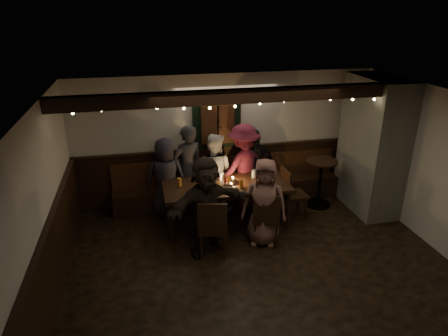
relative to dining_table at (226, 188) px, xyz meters
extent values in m
cube|color=black|center=(0.24, -1.40, -0.74)|extent=(6.00, 5.00, 0.01)
cube|color=black|center=(0.24, -1.40, 1.87)|extent=(6.00, 5.00, 0.01)
cube|color=silver|center=(0.24, 1.11, 0.56)|extent=(6.00, 0.01, 2.60)
cube|color=silver|center=(-2.76, -1.40, 0.56)|extent=(0.01, 5.00, 2.60)
cube|color=silver|center=(3.25, -1.40, 0.56)|extent=(0.01, 5.00, 2.60)
cube|color=black|center=(0.24, 1.08, -0.19)|extent=(6.00, 0.05, 1.10)
cube|color=black|center=(-2.73, -1.40, -0.19)|extent=(0.05, 5.00, 1.10)
cube|color=slate|center=(2.89, 0.10, 0.56)|extent=(0.70, 1.40, 2.60)
cube|color=black|center=(0.24, 0.83, -0.51)|extent=(4.60, 0.45, 0.45)
cube|color=#40220E|center=(0.24, 1.01, -0.04)|extent=(4.60, 0.06, 0.50)
cube|color=black|center=(0.04, 1.04, 0.91)|extent=(0.95, 0.04, 1.00)
cube|color=#40220E|center=(0.04, 0.98, 0.91)|extent=(0.64, 0.12, 0.76)
cube|color=black|center=(0.24, -0.40, 1.75)|extent=(6.00, 0.16, 0.22)
sphere|color=#FFE599|center=(-2.36, -0.42, 1.62)|extent=(0.04, 0.04, 0.04)
sphere|color=#FFE599|center=(-1.96, -0.42, 1.65)|extent=(0.04, 0.04, 0.04)
sphere|color=#FFE599|center=(-1.56, -0.42, 1.65)|extent=(0.04, 0.04, 0.04)
sphere|color=#FFE599|center=(-1.16, -0.42, 1.63)|extent=(0.04, 0.04, 0.04)
sphere|color=#FFE599|center=(-0.76, -0.42, 1.61)|extent=(0.04, 0.04, 0.04)
sphere|color=#FFE599|center=(-0.36, -0.42, 1.59)|extent=(0.04, 0.04, 0.04)
sphere|color=#FFE599|center=(0.04, -0.42, 1.60)|extent=(0.04, 0.04, 0.04)
sphere|color=#FFE599|center=(0.44, -0.42, 1.62)|extent=(0.04, 0.04, 0.04)
sphere|color=#FFE599|center=(0.84, -0.42, 1.65)|extent=(0.04, 0.04, 0.04)
sphere|color=#FFE599|center=(1.24, -0.42, 1.65)|extent=(0.04, 0.04, 0.04)
sphere|color=#FFE599|center=(1.64, -0.42, 1.63)|extent=(0.04, 0.04, 0.04)
sphere|color=#FFE599|center=(2.04, -0.42, 1.61)|extent=(0.04, 0.04, 0.04)
sphere|color=#FFE599|center=(2.44, -0.42, 1.59)|extent=(0.04, 0.04, 0.04)
sphere|color=#FFE599|center=(2.84, -0.42, 1.60)|extent=(0.04, 0.04, 0.04)
cube|color=black|center=(0.00, 0.00, 0.04)|extent=(2.26, 0.97, 0.06)
cylinder|color=black|center=(-1.04, -0.39, -0.37)|extent=(0.08, 0.08, 0.74)
cylinder|color=black|center=(-1.04, 0.40, -0.37)|extent=(0.08, 0.08, 0.74)
cylinder|color=black|center=(1.05, -0.39, -0.37)|extent=(0.08, 0.08, 0.74)
cylinder|color=black|center=(1.05, 0.40, -0.37)|extent=(0.08, 0.08, 0.74)
cylinder|color=#BF7226|center=(-0.82, 0.13, 0.14)|extent=(0.08, 0.08, 0.15)
cylinder|color=#BF7226|center=(-0.46, -0.22, 0.14)|extent=(0.08, 0.08, 0.15)
cylinder|color=silver|center=(-0.07, 0.22, 0.14)|extent=(0.08, 0.08, 0.15)
cylinder|color=#BF7226|center=(0.24, -0.16, 0.14)|extent=(0.08, 0.08, 0.15)
cylinder|color=silver|center=(0.57, 0.21, 0.14)|extent=(0.08, 0.08, 0.15)
cylinder|color=#BF7226|center=(0.82, -0.19, 0.14)|extent=(0.08, 0.08, 0.15)
cylinder|color=white|center=(-0.64, -0.32, 0.08)|extent=(0.28, 0.28, 0.02)
cube|color=#B2B2B7|center=(0.00, -0.05, 0.10)|extent=(0.17, 0.11, 0.05)
cylinder|color=#990C0C|center=(-0.03, -0.05, 0.15)|extent=(0.04, 0.04, 0.17)
cylinder|color=gold|center=(0.04, -0.05, 0.15)|extent=(0.04, 0.04, 0.17)
cylinder|color=silver|center=(0.14, 0.06, 0.11)|extent=(0.05, 0.05, 0.09)
sphere|color=#FFB24C|center=(0.14, 0.06, 0.18)|extent=(0.03, 0.03, 0.03)
cube|color=black|center=(-0.41, -0.85, -0.27)|extent=(0.54, 0.54, 0.04)
cube|color=black|center=(-0.45, -1.06, 0.01)|extent=(0.46, 0.13, 0.52)
cylinder|color=black|center=(-0.20, -0.71, -0.51)|extent=(0.04, 0.04, 0.45)
cylinder|color=black|center=(-0.27, -1.07, -0.51)|extent=(0.04, 0.04, 0.45)
cylinder|color=black|center=(-0.56, -0.63, -0.51)|extent=(0.04, 0.04, 0.45)
cylinder|color=black|center=(-0.63, -1.00, -0.51)|extent=(0.04, 0.04, 0.45)
cube|color=black|center=(0.54, -0.71, -0.29)|extent=(0.57, 0.57, 0.04)
cube|color=black|center=(0.47, -0.89, -0.02)|extent=(0.42, 0.20, 0.50)
cylinder|color=black|center=(0.77, -0.61, -0.52)|extent=(0.04, 0.04, 0.43)
cylinder|color=black|center=(0.65, -0.94, -0.52)|extent=(0.04, 0.04, 0.43)
cylinder|color=black|center=(0.44, -0.48, -0.52)|extent=(0.04, 0.04, 0.43)
cylinder|color=black|center=(0.31, -0.81, -0.52)|extent=(0.04, 0.04, 0.43)
cube|color=black|center=(1.34, 0.03, -0.28)|extent=(0.47, 0.47, 0.04)
cube|color=black|center=(1.13, 0.02, -0.01)|extent=(0.07, 0.45, 0.51)
cylinder|color=black|center=(1.52, -0.14, -0.52)|extent=(0.04, 0.04, 0.43)
cylinder|color=black|center=(1.17, -0.16, -0.52)|extent=(0.04, 0.04, 0.43)
cylinder|color=black|center=(1.51, 0.22, -0.52)|extent=(0.04, 0.04, 0.43)
cylinder|color=black|center=(1.15, 0.20, -0.52)|extent=(0.04, 0.04, 0.43)
cylinder|color=black|center=(2.00, 0.35, -0.72)|extent=(0.50, 0.50, 0.03)
cylinder|color=black|center=(2.00, 0.35, -0.26)|extent=(0.07, 0.07, 0.96)
cylinder|color=black|center=(2.00, 0.35, 0.22)|extent=(0.61, 0.61, 0.04)
imported|color=#23202B|center=(-1.02, 0.62, 0.03)|extent=(0.80, 0.57, 1.54)
imported|color=#242328|center=(-0.59, 0.73, 0.13)|extent=(0.74, 0.62, 1.74)
imported|color=silver|center=(-0.10, 0.66, 0.04)|extent=(0.93, 0.84, 1.56)
imported|color=maroon|center=(0.49, 0.65, 0.12)|extent=(1.27, 1.02, 1.72)
imported|color=black|center=(0.73, 0.72, 0.05)|extent=(0.98, 0.57, 1.58)
imported|color=black|center=(-0.50, -0.76, 0.09)|extent=(1.61, 0.99, 1.66)
imported|color=brown|center=(0.48, -0.73, 0.03)|extent=(0.87, 0.71, 1.53)
camera|label=1|loc=(-1.43, -6.33, 3.08)|focal=32.00mm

